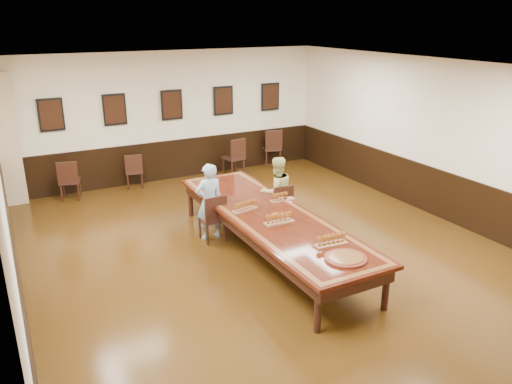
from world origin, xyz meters
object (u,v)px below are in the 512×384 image
chair_woman (279,205)px  carved_platter (346,258)px  spare_chair_a (69,180)px  spare_chair_d (271,147)px  conference_table (270,222)px  spare_chair_b (134,170)px  person_woman (277,192)px  chair_man (212,217)px  person_man (209,202)px  spare_chair_c (233,156)px

chair_woman → carved_platter: 3.04m
spare_chair_a → spare_chair_d: spare_chair_d is taller
spare_chair_d → conference_table: size_ratio=0.21×
spare_chair_b → person_woman: person_woman is taller
spare_chair_d → person_woman: (-2.04, -3.77, 0.19)m
spare_chair_d → carved_platter: spare_chair_d is taller
chair_woman → chair_man: bearing=0.2°
spare_chair_a → chair_woman: bearing=147.4°
spare_chair_b → person_woman: (1.89, -3.65, 0.27)m
conference_table → carved_platter: size_ratio=7.60×
person_woman → person_man: bearing=0.2°
chair_man → spare_chair_a: bearing=-62.5°
spare_chair_a → spare_chair_c: spare_chair_c is taller
spare_chair_a → spare_chair_b: spare_chair_a is taller
chair_man → person_man: bearing=-90.0°
spare_chair_a → chair_man: bearing=133.1°
spare_chair_a → person_woman: person_woman is taller
chair_man → spare_chair_c: (2.11, 3.49, 0.04)m
spare_chair_b → spare_chair_c: 2.59m
person_man → carved_platter: (0.76, -3.09, 0.04)m
chair_woman → conference_table: size_ratio=0.18×
spare_chair_a → spare_chair_b: bearing=-160.1°
chair_woman → spare_chair_c: bearing=-99.5°
spare_chair_d → chair_woman: bearing=75.7°
spare_chair_a → carved_platter: bearing=126.7°
person_woman → carved_platter: bearing=79.5°
spare_chair_c → carved_platter: spare_chair_c is taller
chair_man → spare_chair_b: (-0.47, 3.71, -0.02)m
spare_chair_b → spare_chair_d: (3.93, 0.12, 0.08)m
chair_man → spare_chair_c: spare_chair_c is taller
spare_chair_b → person_man: bearing=107.8°
chair_man → conference_table: (0.66, -1.01, 0.15)m
conference_table → carved_platter: (0.10, -1.98, 0.16)m
spare_chair_c → conference_table: 4.73m
chair_man → carved_platter: (0.76, -2.99, 0.31)m
spare_chair_a → carved_platter: (2.74, -6.54, 0.30)m
spare_chair_d → carved_platter: bearing=81.9°
spare_chair_b → spare_chair_d: spare_chair_d is taller
chair_man → person_woman: person_woman is taller
chair_woman → spare_chair_c: 3.60m
spare_chair_c → person_man: size_ratio=0.68×
spare_chair_a → spare_chair_b: (1.51, 0.16, -0.04)m
chair_woman → spare_chair_b: chair_woman is taller
chair_man → spare_chair_d: spare_chair_d is taller
chair_man → person_man: size_ratio=0.63×
spare_chair_b → carved_platter: (1.23, -6.70, 0.34)m
spare_chair_a → person_man: 3.99m
chair_woman → spare_chair_d: size_ratio=0.87×
spare_chair_d → carved_platter: size_ratio=1.57×
conference_table → chair_woman: bearing=52.0°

